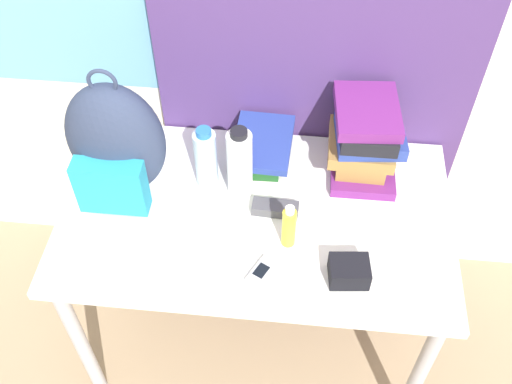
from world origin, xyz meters
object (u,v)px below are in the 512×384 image
Objects in this scene: cell_phone at (261,272)px; water_bottle at (206,158)px; book_stack_center at (365,139)px; sunscreen_bottle at (289,227)px; book_stack_left at (260,151)px; sports_bottle at (240,164)px; sunglasses_case at (275,208)px; camera_pouch at (349,271)px; backpack at (116,144)px.

water_bottle is at bearing 121.50° from cell_phone.
book_stack_center reaches higher than sunscreen_bottle.
book_stack_left is at bearing 32.03° from water_bottle.
sports_bottle is at bearing -16.05° from water_bottle.
sunglasses_case is at bearing 112.70° from sunscreen_bottle.
book_stack_left is 0.99× the size of book_stack_center.
sunscreen_bottle reaches higher than sunglasses_case.
sports_bottle reaches higher than camera_pouch.
book_stack_left is (0.44, 0.16, -0.15)m from backpack.
book_stack_left reaches higher than camera_pouch.
cell_phone is at bearing -177.56° from camera_pouch.
water_bottle is 0.43m from cell_phone.
backpack is 0.29m from water_bottle.
camera_pouch is (0.31, -0.45, -0.02)m from book_stack_left.
book_stack_left is 2.22× the size of camera_pouch.
book_stack_center reaches higher than water_bottle.
water_bottle reaches higher than sunscreen_bottle.
sunglasses_case is (0.07, -0.21, -0.04)m from book_stack_left.
sunscreen_bottle is 1.11× the size of sunglasses_case.
sunscreen_bottle is at bearing 148.70° from camera_pouch.
sports_bottle is 2.21× the size of camera_pouch.
cell_phone is (0.49, -0.30, -0.20)m from backpack.
book_stack_left is 0.36m from book_stack_center.
cell_phone is (0.22, -0.35, -0.11)m from water_bottle.
book_stack_left is 0.21m from water_bottle.
backpack is 0.81m from camera_pouch.
book_stack_left reaches higher than cell_phone.
cell_phone is at bearing -84.00° from book_stack_left.
sunglasses_case is (0.51, -0.05, -0.19)m from backpack.
backpack reaches higher than camera_pouch.
cell_phone is (0.05, -0.46, -0.05)m from book_stack_left.
cell_phone is 0.94× the size of camera_pouch.
book_stack_center is 1.01× the size of sports_bottle.
book_stack_left is 1.16× the size of water_bottle.
book_stack_left is 1.00× the size of sports_bottle.
water_bottle is 1.42× the size of sunscreen_bottle.
book_stack_left is 0.54m from camera_pouch.
book_stack_center is 0.41m from sunscreen_bottle.
backpack is 0.54m from sunglasses_case.
backpack is at bearing 159.07° from camera_pouch.
water_bottle is at bearing 141.65° from sunscreen_bottle.
book_stack_center reaches higher than sunglasses_case.
sports_bottle is (-0.05, -0.14, 0.07)m from book_stack_left.
water_bottle is 0.59m from camera_pouch.
sunscreen_bottle is at bearing -48.52° from sports_bottle.
backpack is at bearing -168.14° from water_bottle.
sunscreen_bottle is 1.43× the size of cell_phone.
water_bottle is 0.12m from sports_bottle.
water_bottle is 1.57× the size of sunglasses_case.
camera_pouch is at bearing -44.45° from sunglasses_case.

